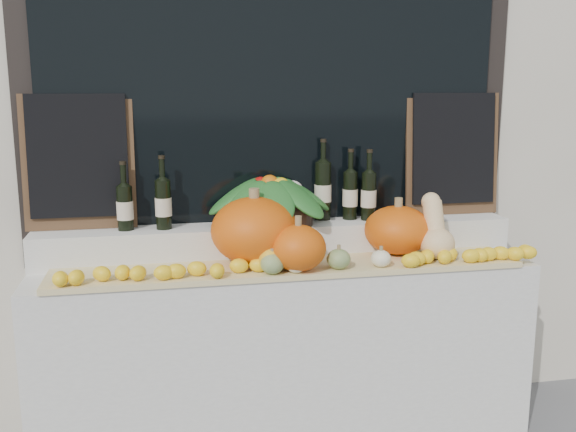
{
  "coord_description": "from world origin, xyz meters",
  "views": [
    {
      "loc": [
        -0.55,
        -1.31,
        1.69
      ],
      "look_at": [
        0.0,
        1.45,
        1.12
      ],
      "focal_mm": 40.0,
      "sensor_mm": 36.0,
      "label": 1
    }
  ],
  "objects": [
    {
      "name": "wine_bottle_tall",
      "position": [
        0.23,
        1.72,
        1.19
      ],
      "size": [
        0.08,
        0.08,
        0.4
      ],
      "color": "black",
      "rests_on": "rear_tier"
    },
    {
      "name": "produce_bowl",
      "position": [
        -0.05,
        1.66,
        1.16
      ],
      "size": [
        0.63,
        0.63,
        0.25
      ],
      "color": "black",
      "rests_on": "rear_tier"
    },
    {
      "name": "butternut_squash",
      "position": [
        0.69,
        1.4,
        1.02
      ],
      "size": [
        0.16,
        0.22,
        0.3
      ],
      "color": "#F0C68D",
      "rests_on": "straw_bedding"
    },
    {
      "name": "display_sill",
      "position": [
        0.0,
        1.52,
        0.44
      ],
      "size": [
        2.3,
        0.55,
        0.88
      ],
      "primitive_type": "cube",
      "color": "silver",
      "rests_on": "ground"
    },
    {
      "name": "wine_bottle_far_left",
      "position": [
        -0.72,
        1.67,
        1.15
      ],
      "size": [
        0.08,
        0.08,
        0.32
      ],
      "color": "black",
      "rests_on": "rear_tier"
    },
    {
      "name": "wine_bottle_far_right",
      "position": [
        0.45,
        1.67,
        1.16
      ],
      "size": [
        0.08,
        0.08,
        0.35
      ],
      "color": "black",
      "rests_on": "rear_tier"
    },
    {
      "name": "pumpkin_left",
      "position": [
        -0.15,
        1.47,
        1.06
      ],
      "size": [
        0.41,
        0.41,
        0.3
      ],
      "primitive_type": "ellipsoid",
      "rotation": [
        0.0,
        0.0,
        -0.05
      ],
      "color": "#DF590B",
      "rests_on": "straw_bedding"
    },
    {
      "name": "pumpkin_center",
      "position": [
        0.02,
        1.31,
        1.01
      ],
      "size": [
        0.29,
        0.29,
        0.2
      ],
      "primitive_type": "ellipsoid",
      "rotation": [
        0.0,
        0.0,
        0.21
      ],
      "color": "#DF590B",
      "rests_on": "straw_bedding"
    },
    {
      "name": "chalkboard_right",
      "position": [
        0.92,
        1.74,
        1.36
      ],
      "size": [
        0.5,
        0.08,
        0.62
      ],
      "rotation": [
        -0.08,
        0.0,
        0.0
      ],
      "color": "#4C331E",
      "rests_on": "rear_tier"
    },
    {
      "name": "pumpkin_right",
      "position": [
        0.54,
        1.5,
        1.02
      ],
      "size": [
        0.42,
        0.42,
        0.23
      ],
      "primitive_type": "ellipsoid",
      "rotation": [
        0.0,
        0.0,
        -0.43
      ],
      "color": "#DF590B",
      "rests_on": "straw_bedding"
    },
    {
      "name": "lemon_heap",
      "position": [
        0.0,
        1.29,
        0.94
      ],
      "size": [
        2.2,
        0.16,
        0.06
      ],
      "primitive_type": null,
      "color": "yellow",
      "rests_on": "straw_bedding"
    },
    {
      "name": "chalkboard_left",
      "position": [
        -0.92,
        1.74,
        1.36
      ],
      "size": [
        0.5,
        0.08,
        0.62
      ],
      "rotation": [
        -0.08,
        0.0,
        0.0
      ],
      "color": "#4C331E",
      "rests_on": "rear_tier"
    },
    {
      "name": "decorative_gourds",
      "position": [
        0.04,
        1.29,
        0.95
      ],
      "size": [
        0.59,
        0.13,
        0.14
      ],
      "color": "#2C5C1B",
      "rests_on": "straw_bedding"
    },
    {
      "name": "rear_tier",
      "position": [
        0.0,
        1.68,
        0.96
      ],
      "size": [
        2.3,
        0.25,
        0.16
      ],
      "primitive_type": "cube",
      "color": "silver",
      "rests_on": "display_sill"
    },
    {
      "name": "wine_bottle_near_right",
      "position": [
        0.37,
        1.71,
        1.16
      ],
      "size": [
        0.08,
        0.08,
        0.35
      ],
      "color": "black",
      "rests_on": "rear_tier"
    },
    {
      "name": "straw_bedding",
      "position": [
        0.0,
        1.4,
        0.89
      ],
      "size": [
        2.1,
        0.32,
        0.02
      ],
      "primitive_type": "cube",
      "color": "tan",
      "rests_on": "display_sill"
    },
    {
      "name": "wine_bottle_near_left",
      "position": [
        -0.55,
        1.66,
        1.16
      ],
      "size": [
        0.08,
        0.08,
        0.34
      ],
      "color": "black",
      "rests_on": "rear_tier"
    }
  ]
}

